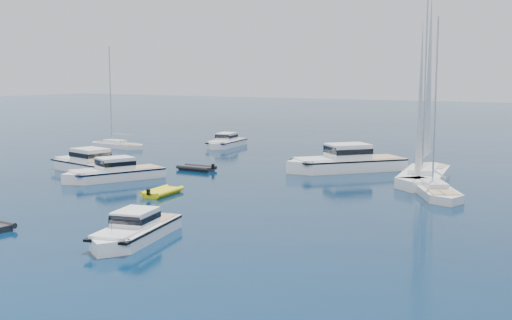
{
  "coord_description": "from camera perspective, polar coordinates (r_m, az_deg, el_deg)",
  "views": [
    {
      "loc": [
        26.86,
        -22.06,
        9.33
      ],
      "look_at": [
        -0.77,
        24.29,
        2.2
      ],
      "focal_mm": 46.09,
      "sensor_mm": 36.0,
      "label": 1
    }
  ],
  "objects": [
    {
      "name": "motor_cruiser_far_l",
      "position": [
        65.0,
        -14.25,
        -0.96
      ],
      "size": [
        11.35,
        5.57,
        2.86
      ],
      "primitive_type": null,
      "rotation": [
        0.0,
        0.0,
        1.36
      ],
      "color": "white",
      "rests_on": "ground"
    },
    {
      "name": "motor_cruiser_horizon",
      "position": [
        84.21,
        -2.62,
        1.16
      ],
      "size": [
        3.94,
        8.99,
        2.28
      ],
      "primitive_type": null,
      "rotation": [
        0.0,
        0.0,
        3.29
      ],
      "color": "white",
      "rests_on": "ground"
    },
    {
      "name": "tender_grey_far",
      "position": [
        64.0,
        -5.18,
        -0.89
      ],
      "size": [
        3.87,
        2.14,
        0.95
      ],
      "primitive_type": null,
      "rotation": [
        0.0,
        0.0,
        1.58
      ],
      "color": "black",
      "rests_on": "ground"
    },
    {
      "name": "ground",
      "position": [
        35.99,
        -19.29,
        -7.93
      ],
      "size": [
        400.0,
        400.0,
        0.0
      ],
      "primitive_type": "plane",
      "color": "#082C52",
      "rests_on": "ground"
    },
    {
      "name": "motor_cruiser_distant",
      "position": [
        63.93,
        7.75,
        -0.93
      ],
      "size": [
        11.31,
        12.15,
        3.34
      ],
      "primitive_type": null,
      "rotation": [
        0.0,
        0.0,
        2.42
      ],
      "color": "white",
      "rests_on": "ground"
    },
    {
      "name": "sailboat_far_l",
      "position": [
        84.73,
        -11.96,
        1.04
      ],
      "size": [
        9.03,
        2.59,
        13.19
      ],
      "primitive_type": null,
      "rotation": [
        0.0,
        0.0,
        1.54
      ],
      "color": "white",
      "rests_on": "ground"
    },
    {
      "name": "tender_yellow",
      "position": [
        51.47,
        -8.14,
        -2.99
      ],
      "size": [
        2.53,
        4.07,
        0.95
      ],
      "primitive_type": null,
      "rotation": [
        0.0,
        0.0,
        0.12
      ],
      "color": "yellow",
      "rests_on": "ground"
    },
    {
      "name": "sailboat_mid_r",
      "position": [
        52.5,
        15.28,
        -2.98
      ],
      "size": [
        6.92,
        9.59,
        14.13
      ],
      "primitive_type": null,
      "rotation": [
        0.0,
        0.0,
        0.52
      ],
      "color": "silver",
      "rests_on": "ground"
    },
    {
      "name": "motor_cruiser_left",
      "position": [
        59.3,
        -12.25,
        -1.7
      ],
      "size": [
        6.72,
        10.12,
        2.56
      ],
      "primitive_type": null,
      "rotation": [
        0.0,
        0.0,
        2.72
      ],
      "color": "white",
      "rests_on": "ground"
    },
    {
      "name": "sailboat_sails_r",
      "position": [
        59.19,
        14.36,
        -1.78
      ],
      "size": [
        5.46,
        13.72,
        19.62
      ],
      "primitive_type": null,
      "rotation": [
        0.0,
        0.0,
        3.29
      ],
      "color": "white",
      "rests_on": "ground"
    },
    {
      "name": "motor_cruiser_near",
      "position": [
        37.9,
        -10.49,
        -6.85
      ],
      "size": [
        4.46,
        8.72,
        2.19
      ],
      "primitive_type": null,
      "rotation": [
        0.0,
        0.0,
        3.38
      ],
      "color": "white",
      "rests_on": "ground"
    }
  ]
}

